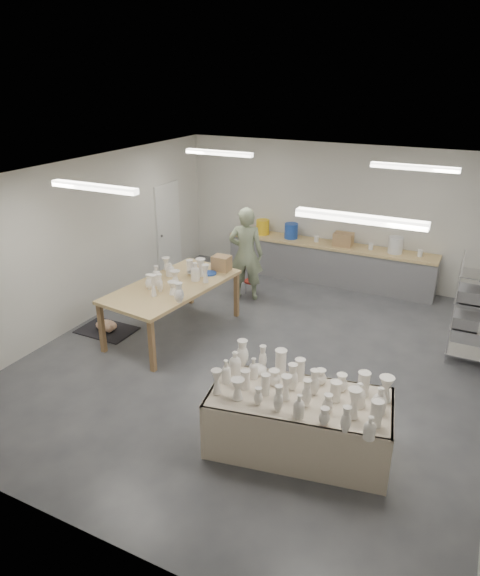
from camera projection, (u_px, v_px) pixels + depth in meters
The scene contains 8 objects.
room at pixel (257, 236), 7.83m from camera, with size 8.00×8.02×3.00m.
back_counter at pixel (328, 261), 11.37m from camera, with size 4.60×0.60×1.24m.
drying_table at pixel (299, 419), 6.28m from camera, with size 2.34×1.43×1.14m.
work_table at pixel (178, 283), 9.00m from camera, with size 1.54×2.64×1.32m.
rug at pixel (107, 330), 9.37m from camera, with size 1.00×0.70×0.02m, color black.
cat at pixel (107, 326), 9.31m from camera, with size 0.51×0.44×0.18m.
potter at pixel (246, 254), 10.38m from camera, with size 0.70×0.46×1.93m, color #92A17D.
red_stool at pixel (251, 282), 10.88m from camera, with size 0.36×0.36×0.28m.
Camera 1 is at (3.00, -6.77, 4.37)m, focal length 32.00 mm.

